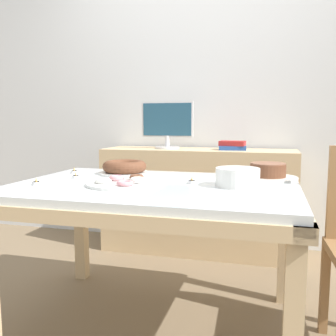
{
  "coord_description": "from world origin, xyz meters",
  "views": [
    {
      "loc": [
        0.55,
        -1.76,
        1.05
      ],
      "look_at": [
        0.02,
        0.17,
        0.8
      ],
      "focal_mm": 40.0,
      "sensor_mm": 36.0,
      "label": 1
    }
  ],
  "objects_px": {
    "tealight_near_cakes": "(76,176)",
    "tealight_near_front": "(192,181)",
    "cake_golden_bundt": "(125,168)",
    "pastry_platter": "(124,182)",
    "plate_stack": "(237,177)",
    "tealight_centre": "(74,172)",
    "book_stack": "(232,146)",
    "computer_monitor": "(167,125)",
    "tealight_left_edge": "(36,183)",
    "cake_chocolate_round": "(268,172)"
  },
  "relations": [
    {
      "from": "tealight_near_cakes",
      "to": "tealight_near_front",
      "type": "relative_size",
      "value": 1.0
    },
    {
      "from": "cake_golden_bundt",
      "to": "pastry_platter",
      "type": "bearing_deg",
      "value": -68.41
    },
    {
      "from": "plate_stack",
      "to": "cake_golden_bundt",
      "type": "bearing_deg",
      "value": 159.13
    },
    {
      "from": "tealight_centre",
      "to": "plate_stack",
      "type": "bearing_deg",
      "value": -12.01
    },
    {
      "from": "pastry_platter",
      "to": "tealight_centre",
      "type": "bearing_deg",
      "value": 145.19
    },
    {
      "from": "book_stack",
      "to": "computer_monitor",
      "type": "bearing_deg",
      "value": -179.85
    },
    {
      "from": "tealight_near_cakes",
      "to": "pastry_platter",
      "type": "bearing_deg",
      "value": -21.6
    },
    {
      "from": "book_stack",
      "to": "pastry_platter",
      "type": "relative_size",
      "value": 0.6
    },
    {
      "from": "book_stack",
      "to": "tealight_near_cakes",
      "type": "bearing_deg",
      "value": -123.68
    },
    {
      "from": "tealight_near_cakes",
      "to": "tealight_centre",
      "type": "bearing_deg",
      "value": 121.79
    },
    {
      "from": "pastry_platter",
      "to": "plate_stack",
      "type": "xyz_separation_m",
      "value": [
        0.54,
        0.1,
        0.03
      ]
    },
    {
      "from": "cake_golden_bundt",
      "to": "tealight_left_edge",
      "type": "xyz_separation_m",
      "value": [
        -0.27,
        -0.48,
        -0.03
      ]
    },
    {
      "from": "cake_chocolate_round",
      "to": "computer_monitor",
      "type": "bearing_deg",
      "value": 133.48
    },
    {
      "from": "book_stack",
      "to": "pastry_platter",
      "type": "bearing_deg",
      "value": -107.87
    },
    {
      "from": "book_stack",
      "to": "tealight_near_front",
      "type": "bearing_deg",
      "value": -94.58
    },
    {
      "from": "book_stack",
      "to": "tealight_centre",
      "type": "bearing_deg",
      "value": -132.36
    },
    {
      "from": "pastry_platter",
      "to": "tealight_left_edge",
      "type": "bearing_deg",
      "value": -164.52
    },
    {
      "from": "pastry_platter",
      "to": "tealight_near_front",
      "type": "relative_size",
      "value": 9.19
    },
    {
      "from": "cake_golden_bundt",
      "to": "tealight_near_cakes",
      "type": "relative_size",
      "value": 7.51
    },
    {
      "from": "pastry_platter",
      "to": "tealight_centre",
      "type": "height_order",
      "value": "pastry_platter"
    },
    {
      "from": "cake_golden_bundt",
      "to": "tealight_near_front",
      "type": "relative_size",
      "value": 7.51
    },
    {
      "from": "cake_golden_bundt",
      "to": "tealight_near_cakes",
      "type": "bearing_deg",
      "value": -130.52
    },
    {
      "from": "computer_monitor",
      "to": "cake_golden_bundt",
      "type": "height_order",
      "value": "computer_monitor"
    },
    {
      "from": "plate_stack",
      "to": "tealight_near_cakes",
      "type": "distance_m",
      "value": 0.88
    },
    {
      "from": "tealight_centre",
      "to": "book_stack",
      "type": "bearing_deg",
      "value": 47.64
    },
    {
      "from": "tealight_near_cakes",
      "to": "cake_chocolate_round",
      "type": "bearing_deg",
      "value": 14.52
    },
    {
      "from": "pastry_platter",
      "to": "plate_stack",
      "type": "height_order",
      "value": "plate_stack"
    },
    {
      "from": "plate_stack",
      "to": "tealight_near_front",
      "type": "bearing_deg",
      "value": 172.78
    },
    {
      "from": "tealight_left_edge",
      "to": "tealight_centre",
      "type": "height_order",
      "value": "same"
    },
    {
      "from": "book_stack",
      "to": "tealight_near_cakes",
      "type": "xyz_separation_m",
      "value": [
        -0.74,
        -1.11,
        -0.11
      ]
    },
    {
      "from": "cake_golden_bundt",
      "to": "plate_stack",
      "type": "bearing_deg",
      "value": -20.87
    },
    {
      "from": "cake_golden_bundt",
      "to": "tealight_left_edge",
      "type": "distance_m",
      "value": 0.55
    },
    {
      "from": "computer_monitor",
      "to": "tealight_left_edge",
      "type": "bearing_deg",
      "value": -102.14
    },
    {
      "from": "plate_stack",
      "to": "tealight_centre",
      "type": "distance_m",
      "value": 1.01
    },
    {
      "from": "plate_stack",
      "to": "tealight_left_edge",
      "type": "relative_size",
      "value": 5.25
    },
    {
      "from": "computer_monitor",
      "to": "tealight_centre",
      "type": "height_order",
      "value": "computer_monitor"
    },
    {
      "from": "book_stack",
      "to": "tealight_centre",
      "type": "distance_m",
      "value": 1.27
    },
    {
      "from": "pastry_platter",
      "to": "tealight_near_cakes",
      "type": "distance_m",
      "value": 0.36
    },
    {
      "from": "book_stack",
      "to": "cake_golden_bundt",
      "type": "relative_size",
      "value": 0.74
    },
    {
      "from": "tealight_near_cakes",
      "to": "tealight_near_front",
      "type": "distance_m",
      "value": 0.65
    },
    {
      "from": "computer_monitor",
      "to": "book_stack",
      "type": "bearing_deg",
      "value": 0.15
    },
    {
      "from": "computer_monitor",
      "to": "tealight_near_front",
      "type": "bearing_deg",
      "value": -68.61
    },
    {
      "from": "pastry_platter",
      "to": "tealight_near_cakes",
      "type": "xyz_separation_m",
      "value": [
        -0.34,
        0.13,
        -0.0
      ]
    },
    {
      "from": "book_stack",
      "to": "cake_golden_bundt",
      "type": "height_order",
      "value": "book_stack"
    },
    {
      "from": "plate_stack",
      "to": "tealight_near_cakes",
      "type": "relative_size",
      "value": 5.25
    },
    {
      "from": "cake_golden_bundt",
      "to": "tealight_centre",
      "type": "relative_size",
      "value": 7.51
    },
    {
      "from": "tealight_left_edge",
      "to": "tealight_near_cakes",
      "type": "relative_size",
      "value": 1.0
    },
    {
      "from": "cake_chocolate_round",
      "to": "tealight_near_front",
      "type": "distance_m",
      "value": 0.45
    },
    {
      "from": "cake_golden_bundt",
      "to": "tealight_near_front",
      "type": "bearing_deg",
      "value": -26.97
    },
    {
      "from": "book_stack",
      "to": "tealight_near_cakes",
      "type": "distance_m",
      "value": 1.34
    }
  ]
}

